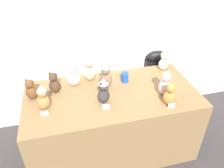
# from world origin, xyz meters

# --- Properties ---
(ground_plane) EXTENTS (10.00, 10.00, 0.00)m
(ground_plane) POSITION_xyz_m (0.00, 0.00, 0.00)
(ground_plane) COLOR #3D3838
(wall_back) EXTENTS (7.00, 0.08, 2.60)m
(wall_back) POSITION_xyz_m (0.00, 0.95, 1.30)
(wall_back) COLOR white
(wall_back) RESTS_ON ground_plane
(display_table) EXTENTS (1.80, 0.89, 0.80)m
(display_table) POSITION_xyz_m (0.00, 0.25, 0.40)
(display_table) COLOR olive
(display_table) RESTS_ON ground_plane
(instrument_case) EXTENTS (0.29, 0.14, 0.93)m
(instrument_case) POSITION_xyz_m (0.75, 0.83, 0.47)
(instrument_case) COLOR black
(instrument_case) RESTS_ON ground_plane
(teddy_bear_caramel) EXTENTS (0.15, 0.14, 0.26)m
(teddy_bear_caramel) POSITION_xyz_m (-0.68, 0.17, 0.93)
(teddy_bear_caramel) COLOR #B27A42
(teddy_bear_caramel) RESTS_ON display_table
(teddy_bear_chestnut) EXTENTS (0.15, 0.14, 0.23)m
(teddy_bear_chestnut) POSITION_xyz_m (-0.80, 0.37, 0.90)
(teddy_bear_chestnut) COLOR brown
(teddy_bear_chestnut) RESTS_ON display_table
(teddy_bear_cream) EXTENTS (0.13, 0.11, 0.26)m
(teddy_bear_cream) POSITION_xyz_m (0.73, 0.58, 0.93)
(teddy_bear_cream) COLOR beige
(teddy_bear_cream) RESTS_ON display_table
(teddy_bear_charcoal) EXTENTS (0.16, 0.15, 0.28)m
(teddy_bear_charcoal) POSITION_xyz_m (-0.11, 0.13, 0.93)
(teddy_bear_charcoal) COLOR #383533
(teddy_bear_charcoal) RESTS_ON display_table
(teddy_bear_sand) EXTENTS (0.15, 0.13, 0.31)m
(teddy_bear_sand) POSITION_xyz_m (-0.18, 0.57, 0.95)
(teddy_bear_sand) COLOR #CCB78E
(teddy_bear_sand) RESTS_ON display_table
(teddy_bear_ginger) EXTENTS (0.15, 0.14, 0.24)m
(teddy_bear_ginger) POSITION_xyz_m (0.50, -0.04, 0.91)
(teddy_bear_ginger) COLOR #D17F3D
(teddy_bear_ginger) RESTS_ON display_table
(teddy_bear_snow) EXTENTS (0.15, 0.13, 0.30)m
(teddy_bear_snow) POSITION_xyz_m (-0.36, 0.51, 0.95)
(teddy_bear_snow) COLOR white
(teddy_bear_snow) RESTS_ON display_table
(teddy_bear_cocoa) EXTENTS (0.15, 0.15, 0.24)m
(teddy_bear_cocoa) POSITION_xyz_m (-0.57, 0.42, 0.91)
(teddy_bear_cocoa) COLOR #4C3323
(teddy_bear_cocoa) RESTS_ON display_table
(teddy_bear_mocha) EXTENTS (0.17, 0.16, 0.29)m
(teddy_bear_mocha) POSITION_xyz_m (-0.03, 0.40, 0.94)
(teddy_bear_mocha) COLOR #7F6047
(teddy_bear_mocha) RESTS_ON display_table
(teddy_bear_blush) EXTENTS (0.17, 0.16, 0.26)m
(teddy_bear_blush) POSITION_xyz_m (0.52, 0.12, 0.92)
(teddy_bear_blush) COLOR beige
(teddy_bear_blush) RESTS_ON display_table
(party_cup_blue) EXTENTS (0.08, 0.08, 0.11)m
(party_cup_blue) POSITION_xyz_m (0.20, 0.44, 0.85)
(party_cup_blue) COLOR blue
(party_cup_blue) RESTS_ON display_table
(name_card_front_left) EXTENTS (0.07, 0.02, 0.05)m
(name_card_front_left) POSITION_xyz_m (-0.11, 0.02, 0.82)
(name_card_front_left) COLOR white
(name_card_front_left) RESTS_ON display_table
(name_card_front_middle) EXTENTS (0.07, 0.01, 0.05)m
(name_card_front_middle) POSITION_xyz_m (-0.68, 0.07, 0.82)
(name_card_front_middle) COLOR white
(name_card_front_middle) RESTS_ON display_table
(name_card_front_right) EXTENTS (0.07, 0.01, 0.05)m
(name_card_front_right) POSITION_xyz_m (0.50, -0.11, 0.82)
(name_card_front_right) COLOR white
(name_card_front_right) RESTS_ON display_table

